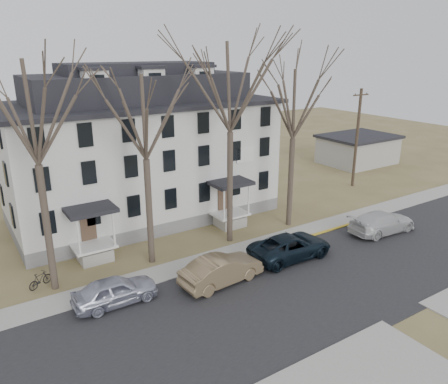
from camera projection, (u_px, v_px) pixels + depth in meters
ground at (317, 310)px, 22.84m from camera, size 120.00×120.00×0.00m
main_road at (292, 293)px, 24.44m from camera, size 120.00×10.00×0.04m
far_sidewalk at (232, 253)px, 29.22m from camera, size 120.00×2.00×0.08m
yellow_curb at (297, 241)px, 31.08m from camera, size 14.00×0.25×0.06m
boarding_house at (141, 150)px, 34.44m from camera, size 20.80×12.36×12.05m
distant_building at (358, 149)px, 51.67m from camera, size 8.50×6.50×3.35m
tree_far_left at (30, 105)px, 21.73m from camera, size 8.40×8.40×13.72m
tree_mid_left at (144, 111)px, 25.06m from camera, size 7.80×7.80×12.74m
tree_center at (230, 81)px, 27.69m from camera, size 9.00×9.00×14.70m
tree_mid_right at (295, 99)px, 31.00m from camera, size 7.80×7.80×12.74m
utility_pole_far at (357, 137)px, 42.01m from camera, size 2.00×0.28×9.50m
car_silver at (115, 291)px, 23.19m from camera, size 4.50×1.82×1.53m
car_tan at (222, 270)px, 25.23m from camera, size 5.22×2.22×1.67m
car_navy at (290, 247)px, 28.32m from camera, size 5.73×2.78×1.57m
car_white at (382, 223)px, 32.25m from camera, size 5.61×2.58×1.59m
bicycle_left at (95, 254)px, 28.24m from camera, size 1.56×0.56×0.81m
bicycle_right at (40, 280)px, 24.90m from camera, size 1.54×1.09×0.91m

